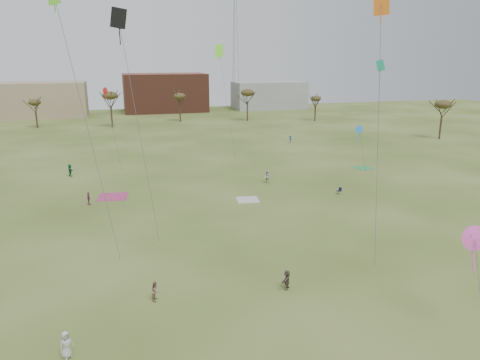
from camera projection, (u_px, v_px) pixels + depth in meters
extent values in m
plane|color=#3B4E18|center=(283.00, 290.00, 33.85)|extent=(260.00, 260.00, 0.00)
imported|color=#BBBBBB|center=(66.00, 345.00, 26.09)|extent=(0.99, 0.92, 1.69)
imported|color=#8F6B5B|center=(155.00, 291.00, 32.32)|extent=(0.75, 0.86, 1.48)
imported|color=brown|center=(287.00, 280.00, 33.88)|extent=(1.22, 1.41, 1.54)
imported|color=#9F4271|center=(89.00, 199.00, 53.29)|extent=(0.61, 0.98, 1.56)
imported|color=silver|center=(267.00, 177.00, 62.48)|extent=(1.07, 1.11, 1.80)
imported|color=#21643A|center=(70.00, 170.00, 66.09)|extent=(1.05, 1.78, 1.83)
imported|color=navy|center=(290.00, 139.00, 91.98)|extent=(0.68, 1.03, 1.49)
cube|color=silver|center=(248.00, 200.00, 55.37)|extent=(2.96, 2.96, 0.03)
cube|color=#B03668|center=(113.00, 197.00, 56.57)|extent=(3.97, 3.97, 0.03)
cube|color=#34904C|center=(363.00, 168.00, 71.15)|extent=(3.09, 3.09, 0.03)
cube|color=#121333|center=(339.00, 191.00, 57.53)|extent=(0.60, 0.60, 0.04)
cube|color=#121333|center=(340.00, 189.00, 57.58)|extent=(0.24, 0.52, 0.44)
cube|color=#5DCC24|center=(54.00, 1.00, 33.44)|extent=(0.08, 0.08, 1.60)
cylinder|color=#4C4C51|center=(89.00, 133.00, 35.21)|extent=(3.38, 2.75, 20.84)
cone|color=#DD46AF|center=(475.00, 238.00, 27.19)|extent=(1.55, 0.11, 1.55)
cube|color=#DD46AF|center=(473.00, 253.00, 27.45)|extent=(0.08, 0.08, 2.54)
cylinder|color=#4C4C51|center=(480.00, 290.00, 26.59)|extent=(0.82, 2.69, 5.52)
cone|color=#2985EB|center=(359.00, 129.00, 63.90)|extent=(1.20, 0.09, 1.20)
cube|color=#2985EB|center=(359.00, 135.00, 64.11)|extent=(0.08, 0.08, 1.96)
cylinder|color=#4C4C51|center=(363.00, 152.00, 64.12)|extent=(0.77, 1.55, 6.19)
cube|color=#1A9E74|center=(380.00, 65.00, 77.78)|extent=(0.94, 0.94, 1.85)
cube|color=#1A9E74|center=(380.00, 69.00, 77.95)|extent=(0.08, 0.08, 1.66)
cylinder|color=#4C4C51|center=(379.00, 109.00, 79.09)|extent=(0.15, 1.40, 14.77)
cube|color=black|center=(119.00, 18.00, 37.60)|extent=(0.95, 0.95, 1.62)
cube|color=black|center=(119.00, 30.00, 37.85)|extent=(0.08, 0.08, 2.44)
cylinder|color=#4C4C51|center=(140.00, 134.00, 39.04)|extent=(2.23, 3.08, 19.33)
cube|color=#6DE325|center=(219.00, 51.00, 71.63)|extent=(1.03, 1.03, 2.03)
cube|color=#6DE325|center=(219.00, 55.00, 71.82)|extent=(0.08, 0.08, 1.83)
cylinder|color=#4C4C51|center=(228.00, 106.00, 71.95)|extent=(1.51, 4.68, 17.16)
cube|color=orange|center=(381.00, 3.00, 36.45)|extent=(0.99, 0.99, 1.94)
cube|color=orange|center=(381.00, 12.00, 36.63)|extent=(0.08, 0.08, 1.75)
cylinder|color=#4C4C51|center=(378.00, 133.00, 36.11)|extent=(2.48, 5.91, 20.44)
cone|color=#B41A13|center=(105.00, 91.00, 63.25)|extent=(1.01, 0.07, 1.01)
cube|color=#B41A13|center=(105.00, 95.00, 63.42)|extent=(0.08, 0.08, 1.66)
cylinder|color=#4C4C51|center=(114.00, 132.00, 64.36)|extent=(1.55, 1.39, 11.56)
cylinder|color=#3A2B1E|center=(37.00, 119.00, 110.87)|extent=(0.40, 0.40, 4.32)
ellipsoid|color=#473D1E|center=(35.00, 102.00, 109.76)|extent=(3.02, 3.02, 1.58)
cylinder|color=#3A2B1E|center=(112.00, 117.00, 111.70)|extent=(0.40, 0.40, 5.40)
ellipsoid|color=#473D1E|center=(110.00, 96.00, 110.32)|extent=(3.78, 3.78, 1.98)
cylinder|color=#3A2B1E|center=(180.00, 113.00, 122.06)|extent=(0.40, 0.40, 4.68)
ellipsoid|color=#473D1E|center=(179.00, 96.00, 120.86)|extent=(3.28, 3.28, 1.72)
cylinder|color=#3A2B1E|center=(247.00, 111.00, 122.95)|extent=(0.40, 0.40, 5.28)
ellipsoid|color=#473D1E|center=(247.00, 93.00, 121.60)|extent=(3.70, 3.70, 1.94)
cylinder|color=#3A2B1E|center=(315.00, 113.00, 123.14)|extent=(0.40, 0.40, 4.20)
ellipsoid|color=#473D1E|center=(316.00, 99.00, 122.07)|extent=(2.94, 2.94, 1.54)
cylinder|color=#3A2B1E|center=(440.00, 127.00, 96.04)|extent=(0.40, 0.40, 5.04)
ellipsoid|color=#473D1E|center=(443.00, 104.00, 94.75)|extent=(3.53, 3.53, 1.85)
cube|color=#937F60|center=(29.00, 100.00, 130.17)|extent=(32.00, 14.00, 10.00)
cube|color=brown|center=(165.00, 93.00, 144.96)|extent=(26.00, 16.00, 12.00)
cube|color=gray|center=(269.00, 95.00, 152.62)|extent=(24.00, 12.00, 9.00)
cylinder|color=#9EA3A8|center=(238.00, 51.00, 152.91)|extent=(0.16, 0.16, 38.00)
cylinder|color=#9EA3A8|center=(233.00, 51.00, 153.28)|extent=(0.16, 0.16, 38.00)
cylinder|color=#9EA3A8|center=(234.00, 51.00, 151.83)|extent=(0.16, 0.16, 38.00)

